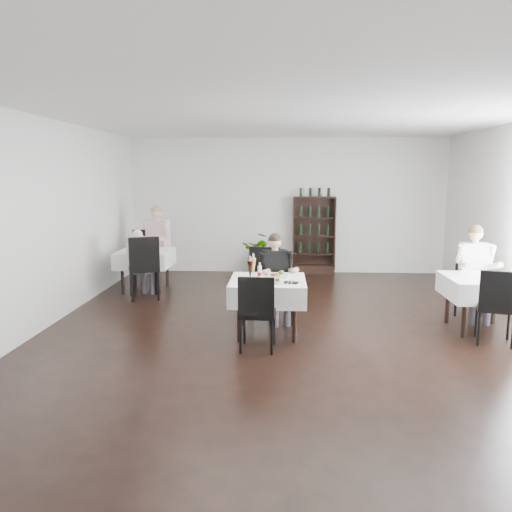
{
  "coord_description": "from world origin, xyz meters",
  "views": [
    {
      "loc": [
        -0.12,
        -6.7,
        2.19
      ],
      "look_at": [
        -0.47,
        0.2,
        1.06
      ],
      "focal_mm": 35.0,
      "sensor_mm": 36.0,
      "label": 1
    }
  ],
  "objects": [
    {
      "name": "potted_tree",
      "position": [
        -0.53,
        4.12,
        0.48
      ],
      "size": [
        0.9,
        0.79,
        0.96
      ],
      "primitive_type": "imported",
      "rotation": [
        0.0,
        0.0,
        -0.04
      ],
      "color": "#235B1F",
      "rests_on": "ground"
    },
    {
      "name": "diner_left_near",
      "position": [
        -2.65,
        2.0,
        0.71
      ],
      "size": [
        0.52,
        0.56,
        1.23
      ],
      "color": "#45454D",
      "rests_on": "ground"
    },
    {
      "name": "right_table",
      "position": [
        2.7,
        0.3,
        0.62
      ],
      "size": [
        0.98,
        0.98,
        0.77
      ],
      "color": "black",
      "rests_on": "ground"
    },
    {
      "name": "main_table",
      "position": [
        -0.3,
        0.0,
        0.62
      ],
      "size": [
        1.03,
        1.03,
        0.77
      ],
      "color": "black",
      "rests_on": "ground"
    },
    {
      "name": "room_shell",
      "position": [
        0.0,
        0.0,
        1.5
      ],
      "size": [
        9.0,
        9.0,
        9.0
      ],
      "color": "black",
      "rests_on": "ground"
    },
    {
      "name": "wine_shelf",
      "position": [
        0.6,
        4.31,
        0.85
      ],
      "size": [
        0.9,
        0.28,
        1.75
      ],
      "color": "black",
      "rests_on": "ground"
    },
    {
      "name": "left_chair_near",
      "position": [
        -2.52,
        1.79,
        0.65
      ],
      "size": [
        0.67,
        0.67,
        1.14
      ],
      "color": "black",
      "rests_on": "ground"
    },
    {
      "name": "right_chair_far",
      "position": [
        2.81,
        0.89,
        0.58
      ],
      "size": [
        0.46,
        0.47,
        1.02
      ],
      "color": "black",
      "rests_on": "ground"
    },
    {
      "name": "plate_far",
      "position": [
        -0.17,
        0.19,
        0.79
      ],
      "size": [
        0.3,
        0.3,
        0.09
      ],
      "color": "white",
      "rests_on": "main_table"
    },
    {
      "name": "left_chair_far",
      "position": [
        -2.86,
        3.14,
        0.62
      ],
      "size": [
        0.62,
        0.62,
        1.09
      ],
      "color": "black",
      "rests_on": "ground"
    },
    {
      "name": "diner_main",
      "position": [
        -0.19,
        0.58,
        0.78
      ],
      "size": [
        0.57,
        0.61,
        1.34
      ],
      "color": "#45454D",
      "rests_on": "ground"
    },
    {
      "name": "pilsner_lager",
      "position": [
        -0.51,
        0.13,
        0.91
      ],
      "size": [
        0.08,
        0.08,
        0.34
      ],
      "color": "gold",
      "rests_on": "main_table"
    },
    {
      "name": "coke_bottle",
      "position": [
        -0.41,
        -0.02,
        0.87
      ],
      "size": [
        0.06,
        0.06,
        0.24
      ],
      "color": "silver",
      "rests_on": "main_table"
    },
    {
      "name": "right_chair_near",
      "position": [
        2.65,
        -0.32,
        0.57
      ],
      "size": [
        0.57,
        0.57,
        1.0
      ],
      "color": "black",
      "rests_on": "ground"
    },
    {
      "name": "main_chair_near",
      "position": [
        -0.41,
        -0.72,
        0.56
      ],
      "size": [
        0.47,
        0.47,
        0.97
      ],
      "color": "black",
      "rests_on": "ground"
    },
    {
      "name": "main_chair_far",
      "position": [
        -0.41,
        0.8,
        0.62
      ],
      "size": [
        0.6,
        0.6,
        1.08
      ],
      "color": "black",
      "rests_on": "ground"
    },
    {
      "name": "pilsner_dark",
      "position": [
        -0.54,
        -0.1,
        0.91
      ],
      "size": [
        0.08,
        0.08,
        0.34
      ],
      "color": "black",
      "rests_on": "main_table"
    },
    {
      "name": "diner_left_far",
      "position": [
        -2.67,
        3.18,
        0.92
      ],
      "size": [
        0.7,
        0.74,
        1.59
      ],
      "color": "#45454D",
      "rests_on": "ground"
    },
    {
      "name": "left_table",
      "position": [
        -2.7,
        2.5,
        0.62
      ],
      "size": [
        0.98,
        0.98,
        0.77
      ],
      "color": "black",
      "rests_on": "ground"
    },
    {
      "name": "pepper_mill",
      "position": [
        2.91,
        0.31,
        0.82
      ],
      "size": [
        0.05,
        0.05,
        0.09
      ],
      "primitive_type": "cylinder",
      "rotation": [
        0.0,
        0.0,
        0.39
      ],
      "color": "black",
      "rests_on": "right_table"
    },
    {
      "name": "napkin_cutlery",
      "position": [
        0.01,
        -0.22,
        0.78
      ],
      "size": [
        0.23,
        0.22,
        0.02
      ],
      "color": "black",
      "rests_on": "main_table"
    },
    {
      "name": "plate_near",
      "position": [
        -0.2,
        -0.26,
        0.79
      ],
      "size": [
        0.28,
        0.28,
        0.07
      ],
      "color": "white",
      "rests_on": "main_table"
    },
    {
      "name": "diner_right_far",
      "position": [
        2.8,
        0.85,
        0.84
      ],
      "size": [
        0.54,
        0.54,
        1.45
      ],
      "color": "#45454D",
      "rests_on": "ground"
    }
  ]
}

